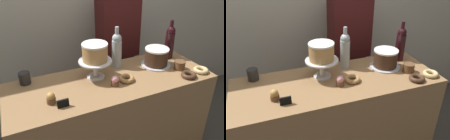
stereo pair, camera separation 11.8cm
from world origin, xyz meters
TOP-DOWN VIEW (x-y plane):
  - back_wall at (0.00, 0.85)m, footprint 6.00×0.05m
  - display_counter at (0.00, 0.00)m, footprint 1.47×0.55m
  - cake_stand_pedestal at (-0.09, 0.08)m, footprint 0.24×0.24m
  - white_layer_cake at (-0.09, 0.08)m, footprint 0.18×0.18m
  - silver_serving_platter at (0.42, 0.06)m, footprint 0.24×0.24m
  - chocolate_round_cake at (0.42, 0.06)m, footprint 0.19×0.19m
  - wine_bottle_clear at (0.12, 0.17)m, footprint 0.08×0.08m
  - wine_bottle_dark_red at (0.60, 0.14)m, footprint 0.08×0.08m
  - cupcake_caramel at (-0.45, -0.09)m, footprint 0.06×0.06m
  - cupcake_strawberry at (-0.01, -0.08)m, footprint 0.06×0.06m
  - donut_chocolate at (0.52, -0.20)m, footprint 0.11×0.11m
  - donut_maple at (0.09, -0.05)m, footprint 0.11×0.11m
  - donut_glazed at (0.66, -0.18)m, footprint 0.11×0.11m
  - cookie_stack at (0.54, -0.07)m, footprint 0.08×0.08m
  - price_sign_chalkboard at (-0.39, -0.16)m, footprint 0.07×0.01m
  - coffee_cup_ceramic at (-0.56, 0.21)m, footprint 0.08×0.08m
  - barista_figure at (0.31, 0.54)m, footprint 0.36×0.22m

SIDE VIEW (x-z plane):
  - display_counter at x=0.00m, z-range 0.00..0.93m
  - barista_figure at x=0.31m, z-range 0.04..1.64m
  - silver_serving_platter at x=0.42m, z-range 0.93..0.94m
  - donut_chocolate at x=0.52m, z-range 0.93..0.96m
  - donut_maple at x=0.09m, z-range 0.93..0.96m
  - donut_glazed at x=0.66m, z-range 0.93..0.96m
  - price_sign_chalkboard at x=-0.39m, z-range 0.93..0.98m
  - cookie_stack at x=0.54m, z-range 0.93..0.99m
  - cupcake_caramel at x=-0.45m, z-range 0.93..1.00m
  - cupcake_strawberry at x=-0.01m, z-range 0.93..1.00m
  - coffee_cup_ceramic at x=-0.56m, z-range 0.93..1.01m
  - chocolate_round_cake at x=0.42m, z-range 0.94..1.07m
  - cake_stand_pedestal at x=-0.09m, z-range 0.95..1.09m
  - wine_bottle_clear at x=0.12m, z-range 0.91..1.23m
  - wine_bottle_dark_red at x=0.60m, z-range 0.91..1.23m
  - white_layer_cake at x=-0.09m, z-range 1.07..1.19m
  - back_wall at x=0.00m, z-range 0.00..2.60m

